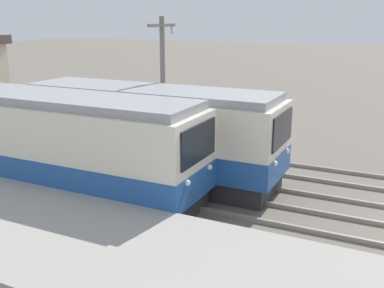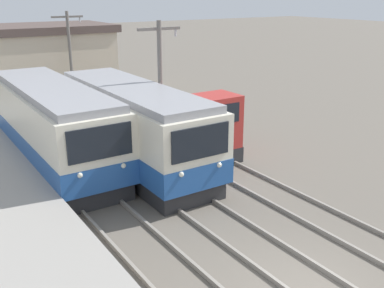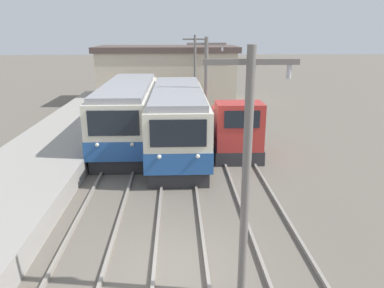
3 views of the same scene
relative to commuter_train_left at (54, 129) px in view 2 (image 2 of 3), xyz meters
name	(u,v)px [view 2 (image 2 of 3)]	position (x,y,z in m)	size (l,w,h in m)	color
track_center	(317,287)	(2.80, -12.18, -1.57)	(1.54, 60.00, 0.14)	gray
commuter_train_left	(54,129)	(0.00, 0.00, 0.00)	(2.84, 10.52, 3.52)	#28282B
commuter_train_center	(133,129)	(2.80, -1.84, -0.01)	(2.84, 10.28, 3.50)	#28282B
shunting_locomotive	(193,128)	(5.80, -1.93, -0.44)	(2.40, 5.05, 3.00)	#28282B
catenary_mast_mid	(160,85)	(4.31, -1.62, 1.69)	(2.00, 0.20, 6.04)	slate
catenary_mast_far	(71,55)	(4.31, 10.06, 1.69)	(2.00, 0.20, 6.04)	slate
station_building	(19,63)	(1.94, 13.82, 0.90)	(12.60, 6.30, 5.04)	beige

